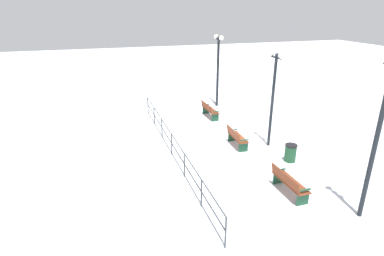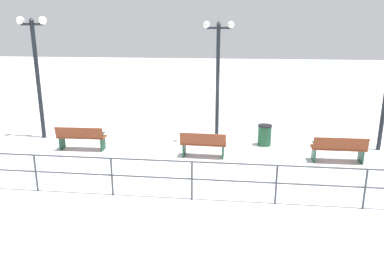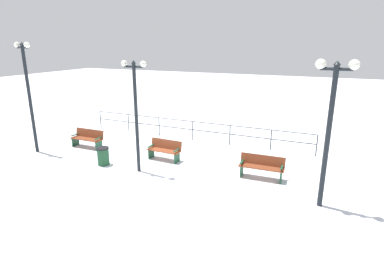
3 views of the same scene
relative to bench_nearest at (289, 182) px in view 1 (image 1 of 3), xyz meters
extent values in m
plane|color=white|center=(0.11, 4.34, -0.47)|extent=(80.00, 80.00, 0.00)
cube|color=brown|center=(0.08, 0.00, -0.01)|extent=(0.53, 1.68, 0.04)
cube|color=brown|center=(-0.18, 0.00, 0.21)|extent=(0.12, 1.68, 0.41)
cube|color=#19472D|center=(0.09, -0.74, -0.24)|extent=(0.46, 0.05, 0.46)
cube|color=#19472D|center=(0.07, 0.74, -0.24)|extent=(0.46, 0.05, 0.46)
cube|color=#19472D|center=(0.11, -0.74, 0.11)|extent=(0.46, 0.07, 0.04)
cube|color=#19472D|center=(0.09, 0.74, 0.11)|extent=(0.46, 0.07, 0.04)
cube|color=brown|center=(0.04, 4.34, -0.01)|extent=(0.54, 1.53, 0.04)
cube|color=brown|center=(-0.21, 4.35, 0.21)|extent=(0.16, 1.52, 0.41)
cube|color=#19472D|center=(0.02, 3.68, -0.24)|extent=(0.44, 0.06, 0.46)
cube|color=#19472D|center=(0.06, 5.00, -0.24)|extent=(0.44, 0.06, 0.46)
cube|color=#19472D|center=(0.04, 3.68, 0.11)|extent=(0.44, 0.08, 0.04)
cube|color=#19472D|center=(0.08, 5.00, 0.11)|extent=(0.44, 0.08, 0.04)
cube|color=brown|center=(0.26, 8.67, 0.01)|extent=(0.52, 1.71, 0.04)
cube|color=brown|center=(0.02, 8.67, 0.22)|extent=(0.15, 1.70, 0.39)
cube|color=#19472D|center=(0.28, 7.93, -0.23)|extent=(0.42, 0.06, 0.47)
cube|color=#19472D|center=(0.23, 9.42, -0.23)|extent=(0.42, 0.06, 0.47)
cube|color=#19472D|center=(0.30, 7.93, 0.13)|extent=(0.42, 0.08, 0.04)
cube|color=#19472D|center=(0.25, 9.42, 0.13)|extent=(0.42, 0.08, 0.04)
cylinder|color=black|center=(1.50, -1.78, 2.02)|extent=(0.14, 0.14, 4.97)
cylinder|color=black|center=(1.50, 3.98, 1.68)|extent=(0.14, 0.14, 4.31)
cylinder|color=black|center=(1.50, 3.98, 3.72)|extent=(0.08, 0.83, 0.08)
sphere|color=white|center=(1.50, 3.56, 3.83)|extent=(0.24, 0.24, 0.24)
sphere|color=white|center=(1.50, 4.39, 3.83)|extent=(0.24, 0.24, 0.24)
cone|color=black|center=(1.50, 3.98, 3.90)|extent=(0.19, 0.19, 0.12)
cylinder|color=black|center=(1.50, 10.80, 1.75)|extent=(0.16, 0.16, 4.44)
cylinder|color=black|center=(1.50, 10.80, 3.85)|extent=(0.09, 0.86, 0.09)
sphere|color=white|center=(1.50, 10.37, 3.98)|extent=(0.30, 0.30, 0.30)
sphere|color=white|center=(1.50, 11.23, 3.98)|extent=(0.30, 0.30, 0.30)
cone|color=black|center=(1.50, 10.80, 4.03)|extent=(0.22, 0.22, 0.12)
cylinder|color=#383D42|center=(-3.20, -1.86, 0.04)|extent=(0.05, 0.05, 1.02)
cylinder|color=#383D42|center=(-3.20, 0.21, 0.04)|extent=(0.05, 0.05, 1.02)
cylinder|color=#383D42|center=(-3.20, 2.27, 0.04)|extent=(0.05, 0.05, 1.02)
cylinder|color=#383D42|center=(-3.20, 4.34, 0.04)|extent=(0.05, 0.05, 1.02)
cylinder|color=#383D42|center=(-3.20, 6.40, 0.04)|extent=(0.05, 0.05, 1.02)
cylinder|color=#383D42|center=(-3.20, 8.47, 0.04)|extent=(0.05, 0.05, 1.02)
cylinder|color=#383D42|center=(-3.20, 10.53, 0.04)|extent=(0.05, 0.05, 1.02)
cylinder|color=#383D42|center=(-3.20, 4.34, 0.55)|extent=(0.04, 12.39, 0.04)
cylinder|color=#383D42|center=(-3.20, 4.34, 0.09)|extent=(0.04, 12.39, 0.04)
cylinder|color=#1E4C2D|center=(1.54, 2.22, -0.11)|extent=(0.49, 0.49, 0.71)
cylinder|color=black|center=(1.54, 2.22, 0.28)|extent=(0.51, 0.51, 0.06)
camera|label=1|loc=(-6.17, -8.35, 5.86)|focal=29.78mm
camera|label=2|loc=(-11.63, 3.32, 3.74)|focal=34.42mm
camera|label=3|loc=(11.08, 10.49, 4.54)|focal=28.22mm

